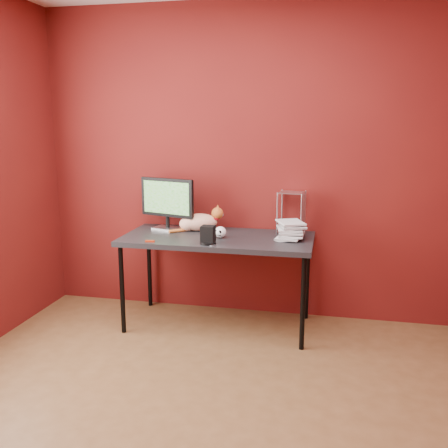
% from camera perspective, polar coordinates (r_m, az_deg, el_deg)
% --- Properties ---
extents(room, '(3.52, 3.52, 2.61)m').
position_cam_1_polar(room, '(2.50, -4.46, 6.86)').
color(room, brown).
rests_on(room, ground).
extents(desk, '(1.50, 0.70, 0.75)m').
position_cam_1_polar(desk, '(3.97, -0.71, -2.13)').
color(desk, black).
rests_on(desk, ground).
extents(monitor, '(0.49, 0.22, 0.43)m').
position_cam_1_polar(monitor, '(4.19, -6.51, 2.62)').
color(monitor, '#B5B5BA').
rests_on(monitor, desk).
extents(cat, '(0.42, 0.28, 0.21)m').
position_cam_1_polar(cat, '(4.15, -2.85, 0.24)').
color(cat, orange).
rests_on(cat, desk).
extents(skull_mug, '(0.09, 0.10, 0.09)m').
position_cam_1_polar(skull_mug, '(3.90, -0.42, -0.93)').
color(skull_mug, white).
rests_on(skull_mug, desk).
extents(speaker, '(0.12, 0.12, 0.14)m').
position_cam_1_polar(speaker, '(3.71, -1.84, -1.33)').
color(speaker, black).
rests_on(speaker, desk).
extents(book_stack, '(0.26, 0.30, 1.47)m').
position_cam_1_polar(book_stack, '(3.83, 6.58, 9.20)').
color(book_stack, beige).
rests_on(book_stack, desk).
extents(wire_rack, '(0.22, 0.19, 0.34)m').
position_cam_1_polar(wire_rack, '(4.10, 7.70, 1.35)').
color(wire_rack, '#B5B5BA').
rests_on(wire_rack, desk).
extents(pocket_knife, '(0.07, 0.03, 0.01)m').
position_cam_1_polar(pocket_knife, '(3.82, -8.46, -1.95)').
color(pocket_knife, '#A2240C').
rests_on(pocket_knife, desk).
extents(black_gadget, '(0.05, 0.03, 0.02)m').
position_cam_1_polar(black_gadget, '(3.86, -2.33, -1.60)').
color(black_gadget, black).
rests_on(black_gadget, desk).
extents(washer, '(0.05, 0.05, 0.00)m').
position_cam_1_polar(washer, '(3.68, -1.32, -2.43)').
color(washer, '#B5B5BA').
rests_on(washer, desk).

